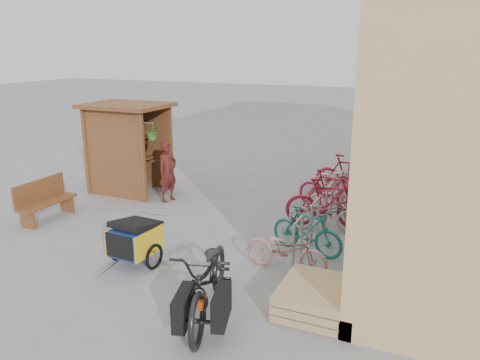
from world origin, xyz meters
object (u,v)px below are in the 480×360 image
at_px(shopping_carts, 386,159).
at_px(person_kiosk, 168,172).
at_px(bike_3, 327,203).
at_px(kiosk, 125,135).
at_px(child_trailer, 135,238).
at_px(bike_0, 286,250).
at_px(bike_1, 307,230).
at_px(pallet_stack, 315,298).
at_px(bike_7, 349,175).
at_px(bike_2, 325,213).
at_px(bike_6, 348,181).
at_px(bike_5, 329,190).
at_px(bench, 44,199).
at_px(cargo_bike, 209,280).
at_px(bike_4, 338,201).

height_order(shopping_carts, person_kiosk, person_kiosk).
bearing_deg(bike_3, shopping_carts, -20.30).
distance_m(kiosk, child_trailer, 4.76).
height_order(bike_0, bike_1, bike_1).
relative_size(pallet_stack, bike_0, 0.78).
relative_size(bike_3, bike_7, 1.00).
distance_m(bike_2, bike_3, 0.31).
distance_m(shopping_carts, bike_6, 2.46).
xyz_separation_m(kiosk, bike_6, (5.65, 1.72, -1.07)).
xyz_separation_m(bike_1, bike_7, (0.00, 3.96, 0.09)).
xyz_separation_m(bike_1, bike_3, (0.03, 1.49, 0.09)).
bearing_deg(bike_5, kiosk, 107.45).
xyz_separation_m(pallet_stack, bench, (-6.68, 1.30, 0.26)).
distance_m(cargo_bike, bike_6, 6.43).
xyz_separation_m(cargo_bike, bike_0, (0.55, 1.85, -0.19)).
xyz_separation_m(bike_1, bike_4, (0.12, 2.20, -0.06)).
relative_size(cargo_bike, bike_4, 1.59).
distance_m(child_trailer, bike_3, 4.22).
height_order(kiosk, shopping_carts, kiosk).
distance_m(bike_0, bike_4, 3.09).
relative_size(bike_3, bike_6, 1.00).
distance_m(bike_4, bike_6, 1.45).
relative_size(pallet_stack, bike_2, 0.78).
xyz_separation_m(bench, bike_3, (6.02, 2.13, 0.07)).
bearing_deg(shopping_carts, bench, -135.04).
bearing_deg(child_trailer, pallet_stack, -0.65).
relative_size(pallet_stack, person_kiosk, 0.78).
height_order(bench, bike_0, bench).
height_order(bike_5, bike_6, bike_5).
bearing_deg(cargo_bike, bike_6, 67.67).
distance_m(person_kiosk, bike_2, 4.21).
distance_m(cargo_bike, bike_2, 4.02).
height_order(bike_1, bike_6, bike_6).
height_order(person_kiosk, bike_0, person_kiosk).
distance_m(child_trailer, bike_5, 5.07).
xyz_separation_m(bike_3, bike_6, (0.03, 2.16, -0.07)).
xyz_separation_m(pallet_stack, bike_4, (-0.57, 4.15, 0.19)).
bearing_deg(bike_6, bike_7, 16.90).
distance_m(child_trailer, person_kiosk, 3.65).
bearing_deg(bench, bike_6, 34.85).
relative_size(kiosk, person_kiosk, 1.61).
relative_size(shopping_carts, bike_0, 1.29).
distance_m(bench, bike_6, 7.41).
bearing_deg(bench, cargo_bike, -21.96).
bearing_deg(shopping_carts, bike_5, -105.04).
bearing_deg(bike_7, cargo_bike, 178.88).
bearing_deg(bench, shopping_carts, 44.49).
bearing_deg(bike_1, bike_7, 14.88).
xyz_separation_m(shopping_carts, person_kiosk, (-4.81, -4.38, 0.16)).
relative_size(pallet_stack, bike_5, 0.75).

